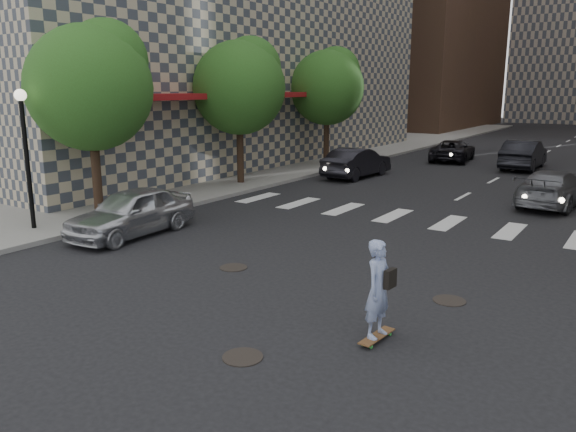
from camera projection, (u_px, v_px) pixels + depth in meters
name	position (u px, v px, depth m)	size (l,w,h in m)	color
ground	(270.00, 298.00, 12.20)	(160.00, 160.00, 0.00)	black
sidewalk_left	(266.00, 157.00, 36.24)	(13.00, 80.00, 0.15)	gray
lamppost	(25.00, 139.00, 17.07)	(0.36, 0.36, 4.28)	black
tree_a	(94.00, 82.00, 18.80)	(4.20, 4.20, 6.60)	#382619
tree_b	(242.00, 83.00, 25.30)	(4.20, 4.20, 6.60)	#382619
tree_c	(329.00, 84.00, 31.79)	(4.20, 4.20, 6.60)	#382619
manhole_a	(243.00, 357.00, 9.52)	(0.70, 0.70, 0.02)	black
manhole_b	(233.00, 267.00, 14.25)	(0.70, 0.70, 0.02)	black
manhole_c	(449.00, 301.00, 12.04)	(0.70, 0.70, 0.02)	black
skateboarder	(379.00, 289.00, 9.93)	(0.50, 0.97, 1.89)	brown
silver_sedan	(131.00, 212.00, 17.25)	(1.75, 4.34, 1.48)	#B9BAC0
traffic_car_a	(357.00, 163.00, 28.45)	(1.59, 4.55, 1.50)	black
traffic_car_b	(554.00, 188.00, 21.55)	(1.95, 4.79, 1.39)	slate
traffic_car_c	(453.00, 151.00, 34.76)	(2.15, 4.67, 1.30)	black
traffic_car_e	(524.00, 155.00, 31.32)	(1.71, 4.90, 1.61)	black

